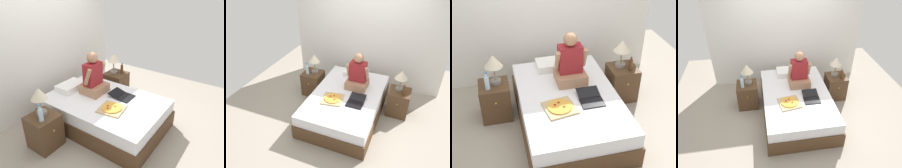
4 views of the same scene
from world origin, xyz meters
TOP-DOWN VIEW (x-y plane):
  - ground_plane at (0.00, 0.00)m, footprint 5.67×5.67m
  - wall_back at (0.00, 1.42)m, footprint 3.67×0.12m
  - bed at (0.00, 0.00)m, footprint 1.41×2.12m
  - nightstand_left at (-1.02, 0.44)m, footprint 0.44×0.47m
  - lamp_on_left_nightstand at (-0.98, 0.49)m, footprint 0.26×0.26m
  - water_bottle at (-1.10, 0.35)m, footprint 0.07×0.07m
  - nightstand_right at (1.02, 0.44)m, footprint 0.44×0.47m
  - lamp_on_right_nightstand at (0.99, 0.49)m, footprint 0.26×0.26m
  - beer_bottle at (1.09, 0.34)m, footprint 0.06×0.06m
  - pillow at (-0.06, 0.78)m, footprint 0.52×0.34m
  - person_seated at (0.12, 0.34)m, footprint 0.47×0.40m
  - laptop at (0.26, -0.21)m, footprint 0.32×0.41m
  - pizza_box at (-0.19, -0.29)m, footprint 0.46×0.46m

SIDE VIEW (x-z plane):
  - ground_plane at x=0.00m, z-range 0.00..0.00m
  - bed at x=0.00m, z-range 0.00..0.52m
  - nightstand_left at x=-1.02m, z-range 0.00..0.57m
  - nightstand_right at x=1.02m, z-range 0.00..0.57m
  - pizza_box at x=-0.19m, z-range 0.52..0.56m
  - laptop at x=0.26m, z-range 0.51..0.58m
  - pillow at x=-0.06m, z-range 0.52..0.64m
  - beer_bottle at x=1.09m, z-range 0.55..0.78m
  - water_bottle at x=-1.10m, z-range 0.54..0.82m
  - person_seated at x=0.12m, z-range 0.42..1.20m
  - lamp_on_left_nightstand at x=-0.98m, z-range 0.67..1.12m
  - lamp_on_right_nightstand at x=0.99m, z-range 0.67..1.12m
  - wall_back at x=0.00m, z-range 0.00..2.50m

